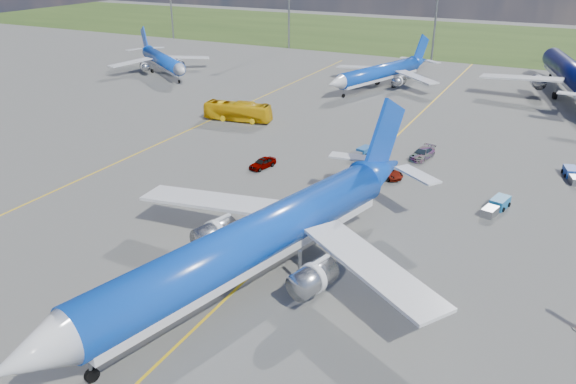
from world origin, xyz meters
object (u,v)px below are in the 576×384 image
at_px(bg_jet_nnw, 379,88).
at_px(service_car_a, 263,163).
at_px(baggage_tug_e, 572,175).
at_px(service_car_b, 385,172).
at_px(baggage_tug_c, 361,153).
at_px(bg_jet_nw, 164,74).
at_px(apron_bus, 238,111).
at_px(baggage_tug_w, 496,206).
at_px(main_airliner, 254,284).
at_px(bg_jet_n, 567,96).
at_px(service_car_c, 422,153).

xyz_separation_m(bg_jet_nnw, service_car_a, (0.72, -49.67, 0.69)).
bearing_deg(baggage_tug_e, service_car_b, -169.77).
bearing_deg(baggage_tug_c, bg_jet_nnw, 115.99).
distance_m(bg_jet_nw, apron_bus, 41.84).
relative_size(apron_bus, service_car_b, 2.31).
bearing_deg(apron_bus, bg_jet_nnw, -30.85).
relative_size(baggage_tug_w, baggage_tug_c, 1.13).
height_order(main_airliner, baggage_tug_w, main_airliner).
bearing_deg(baggage_tug_c, service_car_b, -36.67).
distance_m(bg_jet_nw, main_airliner, 89.17).
bearing_deg(baggage_tug_c, main_airliner, -74.40).
relative_size(bg_jet_nw, service_car_a, 8.07).
height_order(baggage_tug_w, baggage_tug_e, baggage_tug_w).
bearing_deg(bg_jet_nnw, apron_bus, -94.19).
xyz_separation_m(main_airliner, baggage_tug_c, (-2.77, 34.31, 0.48)).
bearing_deg(bg_jet_nw, baggage_tug_w, -82.87).
height_order(bg_jet_nnw, baggage_tug_c, bg_jet_nnw).
distance_m(baggage_tug_c, baggage_tug_e, 26.47).
height_order(bg_jet_nw, service_car_b, bg_jet_nw).
relative_size(bg_jet_n, baggage_tug_c, 9.90).
bearing_deg(bg_jet_nw, main_airliner, -102.12).
distance_m(baggage_tug_w, baggage_tug_e, 15.47).
height_order(apron_bus, service_car_c, apron_bus).
relative_size(apron_bus, baggage_tug_c, 2.39).
xyz_separation_m(service_car_b, baggage_tug_w, (13.83, -3.89, -0.14)).
bearing_deg(bg_jet_n, apron_bus, 27.20).
relative_size(bg_jet_n, service_car_a, 11.61).
height_order(service_car_c, baggage_tug_c, service_car_c).
relative_size(service_car_c, baggage_tug_w, 0.92).
bearing_deg(bg_jet_nw, service_car_a, -95.46).
height_order(main_airliner, baggage_tug_e, main_airliner).
distance_m(service_car_a, baggage_tug_c, 14.12).
bearing_deg(apron_bus, bg_jet_nw, 46.27).
height_order(bg_jet_nnw, service_car_c, bg_jet_nnw).
distance_m(service_car_b, baggage_tug_w, 14.37).
bearing_deg(baggage_tug_w, service_car_c, 145.89).
xyz_separation_m(bg_jet_n, apron_bus, (-47.70, -42.80, 1.57)).
bearing_deg(bg_jet_n, main_airliner, 61.27).
height_order(baggage_tug_c, baggage_tug_e, baggage_tug_e).
xyz_separation_m(bg_jet_nw, bg_jet_n, (81.95, 18.82, 0.00)).
distance_m(bg_jet_nnw, service_car_a, 49.68).
bearing_deg(service_car_a, main_airliner, -48.09).
bearing_deg(service_car_a, bg_jet_nw, 154.14).
height_order(bg_jet_n, main_airliner, bg_jet_n).
distance_m(apron_bus, service_car_a, 21.96).
bearing_deg(service_car_c, bg_jet_nnw, 128.04).
bearing_deg(service_car_a, bg_jet_nnw, 105.16).
xyz_separation_m(service_car_c, baggage_tug_w, (11.38, -12.45, -0.17)).
xyz_separation_m(service_car_b, service_car_c, (2.45, 8.56, 0.03)).
relative_size(bg_jet_nw, baggage_tug_e, 6.45).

